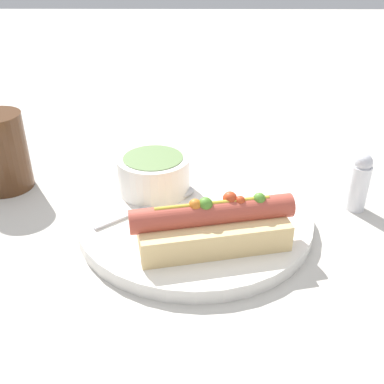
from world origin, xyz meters
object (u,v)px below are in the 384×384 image
(salt_shaker, at_px, (357,182))
(hot_dog, at_px, (209,225))
(soup_bowl, at_px, (151,173))
(spoon, at_px, (167,197))

(salt_shaker, bearing_deg, hot_dog, -152.40)
(soup_bowl, xyz_separation_m, salt_shaker, (0.28, -0.02, -0.00))
(soup_bowl, height_order, spoon, soup_bowl)
(hot_dog, bearing_deg, spoon, 106.95)
(soup_bowl, xyz_separation_m, spoon, (0.02, -0.03, -0.02))
(hot_dog, xyz_separation_m, soup_bowl, (-0.08, 0.12, 0.00))
(spoon, height_order, salt_shaker, salt_shaker)
(hot_dog, height_order, spoon, hot_dog)
(hot_dog, relative_size, spoon, 1.46)
(hot_dog, distance_m, salt_shaker, 0.23)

